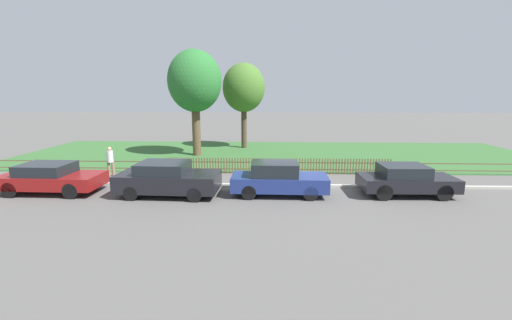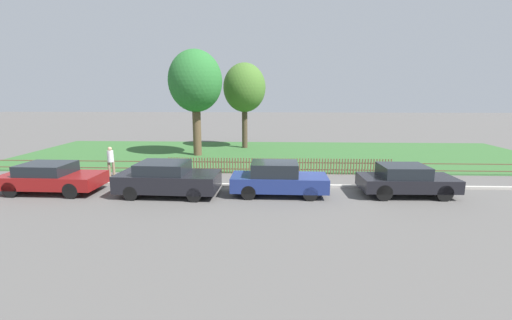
{
  "view_description": "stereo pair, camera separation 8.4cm",
  "coord_description": "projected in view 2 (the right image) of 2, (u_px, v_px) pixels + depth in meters",
  "views": [
    {
      "loc": [
        -0.57,
        -15.34,
        4.34
      ],
      "look_at": [
        -1.15,
        0.94,
        1.1
      ],
      "focal_mm": 24.0,
      "sensor_mm": 36.0,
      "label": 1
    },
    {
      "loc": [
        -0.49,
        -15.34,
        4.34
      ],
      "look_at": [
        -1.15,
        0.94,
        1.1
      ],
      "focal_mm": 24.0,
      "sensor_mm": 36.0,
      "label": 2
    }
  ],
  "objects": [
    {
      "name": "covered_motorcycle",
      "position": [
        281.0,
        170.0,
        16.66
      ],
      "size": [
        2.0,
        0.86,
        1.0
      ],
      "rotation": [
        0.0,
        0.0,
        0.09
      ],
      "color": "black",
      "rests_on": "ground"
    },
    {
      "name": "pedestrian_near_fence",
      "position": [
        111.0,
        160.0,
        17.85
      ],
      "size": [
        0.38,
        0.38,
        1.55
      ],
      "rotation": [
        0.0,
        0.0,
        3.39
      ],
      "color": "#7F6B51",
      "rests_on": "ground"
    },
    {
      "name": "parked_car_red_compact",
      "position": [
        406.0,
        180.0,
        14.52
      ],
      "size": [
        3.96,
        1.81,
        1.32
      ],
      "rotation": [
        0.0,
        0.0,
        0.02
      ],
      "color": "black",
      "rests_on": "ground"
    },
    {
      "name": "grass_strip",
      "position": [
        276.0,
        154.0,
        24.33
      ],
      "size": [
        35.86,
        11.92,
        0.01
      ],
      "primitive_type": "cube",
      "color": "#33602D",
      "rests_on": "ground"
    },
    {
      "name": "kerb_stone",
      "position": [
        280.0,
        186.0,
        15.94
      ],
      "size": [
        35.86,
        0.2,
        0.12
      ],
      "primitive_type": "cube",
      "color": "#B2ADA3",
      "rests_on": "ground"
    },
    {
      "name": "parked_car_navy_estate",
      "position": [
        278.0,
        179.0,
        14.55
      ],
      "size": [
        4.08,
        1.69,
        1.44
      ],
      "rotation": [
        0.0,
        0.0,
        -0.02
      ],
      "color": "navy",
      "rests_on": "ground"
    },
    {
      "name": "tree_behind_motorcycle",
      "position": [
        244.0,
        88.0,
        26.28
      ],
      "size": [
        3.25,
        3.25,
        6.55
      ],
      "color": "#473828",
      "rests_on": "ground"
    },
    {
      "name": "parked_car_silver_hatchback",
      "position": [
        51.0,
        177.0,
        14.96
      ],
      "size": [
        4.27,
        1.93,
        1.3
      ],
      "rotation": [
        0.0,
        0.0,
        -0.02
      ],
      "color": "maroon",
      "rests_on": "ground"
    },
    {
      "name": "parked_car_black_saloon",
      "position": [
        168.0,
        178.0,
        14.55
      ],
      "size": [
        4.31,
        2.04,
        1.44
      ],
      "rotation": [
        0.0,
        0.0,
        -0.04
      ],
      "color": "black",
      "rests_on": "ground"
    },
    {
      "name": "park_fence",
      "position": [
        279.0,
        166.0,
        18.42
      ],
      "size": [
        35.86,
        0.05,
        0.86
      ],
      "color": "brown",
      "rests_on": "ground"
    },
    {
      "name": "tree_nearest_kerb",
      "position": [
        195.0,
        82.0,
        23.0
      ],
      "size": [
        3.61,
        3.61,
        7.16
      ],
      "color": "brown",
      "rests_on": "ground"
    },
    {
      "name": "ground_plane",
      "position": [
        280.0,
        187.0,
        15.86
      ],
      "size": [
        120.0,
        120.0,
        0.0
      ],
      "primitive_type": "plane",
      "color": "#565451"
    }
  ]
}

